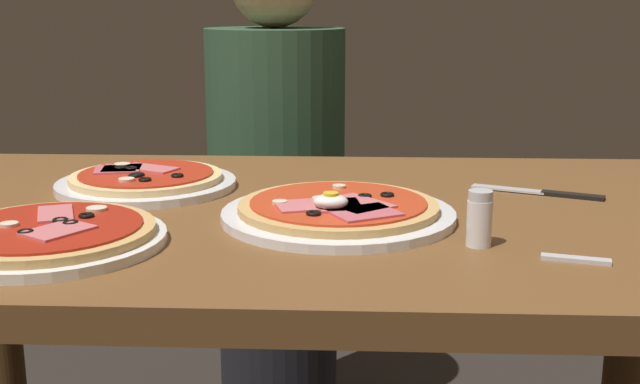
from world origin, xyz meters
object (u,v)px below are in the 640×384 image
Objects in this scene: salt_shaker at (479,219)px; fork at (603,262)px; pizza_across_left at (146,181)px; diner_person at (277,208)px; knife at (546,193)px; pizza_across_right at (48,236)px; pizza_foreground at (338,211)px; dining_table at (294,289)px.

fork is at bearing -25.74° from salt_shaker.
pizza_across_left is 0.69m from diner_person.
knife is (0.01, 0.32, 0.00)m from fork.
diner_person is at bearing 109.90° from salt_shaker.
diner_person reaches higher than pizza_across_right.
pizza_foreground is 0.26× the size of diner_person.
dining_table is 0.29m from pizza_across_left.
pizza_across_left is 4.10× the size of salt_shaker.
salt_shaker reaches higher than pizza_across_right.
pizza_foreground is at bearing 147.42° from salt_shaker.
pizza_foreground is 0.20m from salt_shaker.
salt_shaker is at bearing 2.48° from pizza_across_right.
pizza_across_left reaches higher than knife.
diner_person is at bearing 115.13° from fork.
dining_table is 0.36m from pizza_across_right.
salt_shaker is (0.17, -0.11, 0.02)m from pizza_foreground.
pizza_foreground reaches higher than dining_table.
pizza_foreground reaches higher than fork.
pizza_across_right is 0.71m from knife.
pizza_across_left is 1.47× the size of knife.
knife is at bearing 23.62° from pizza_across_right.
dining_table is 4.72× the size of pizza_across_left.
knife is at bearing 125.62° from diner_person.
pizza_across_left is (-0.30, 0.17, -0.00)m from pizza_foreground.
knife is (0.61, -0.02, -0.01)m from pizza_across_left.
dining_table is at bearing -24.86° from pizza_across_left.
pizza_across_left is 0.55m from salt_shaker.
dining_table is at bearing -165.85° from knife.
fork is at bearing -32.50° from dining_table.
fork is 2.33× the size of salt_shaker.
diner_person is at bearing 101.44° from pizza_foreground.
pizza_across_left is at bearing 155.14° from dining_table.
pizza_foreground is 4.62× the size of salt_shaker.
fork is 0.83× the size of knife.
pizza_foreground is 0.35m from pizza_across_left.
fork is 0.14m from salt_shaker.
pizza_across_right is (-0.04, -0.30, 0.00)m from pizza_across_left.
salt_shaker is at bearing -118.00° from knife.
pizza_across_right is at bearing -156.38° from knife.
pizza_foreground is 0.34m from knife.
diner_person is (-0.10, 0.75, -0.08)m from dining_table.
fork is 0.13× the size of diner_person.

